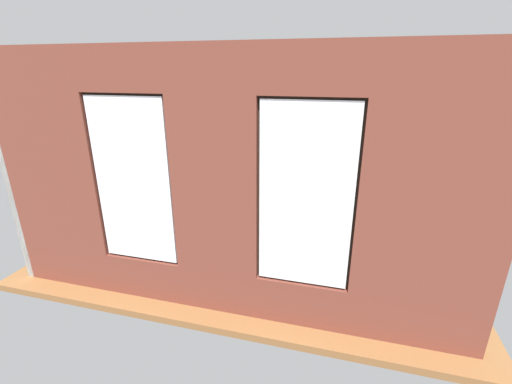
{
  "coord_description": "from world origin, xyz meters",
  "views": [
    {
      "loc": [
        -1.44,
        5.86,
        2.98
      ],
      "look_at": [
        0.02,
        0.4,
        0.95
      ],
      "focal_mm": 24.0,
      "sensor_mm": 36.0,
      "label": 1
    }
  ],
  "objects_px": {
    "potted_plant_between_couches": "(302,259)",
    "remote_gray": "(281,202)",
    "tv_flatscreen": "(117,182)",
    "media_console": "(121,214)",
    "coffee_table": "(263,206)",
    "potted_plant_corner_far_left": "(428,258)",
    "potted_plant_corner_near_left": "(396,177)",
    "papasan_chair": "(276,184)",
    "potted_plant_foreground_right": "(185,173)",
    "potted_plant_by_left_couch": "(369,200)",
    "candle_jar": "(243,200)",
    "couch_left": "(396,235)",
    "couch_by_window": "(214,257)",
    "cup_ceramic": "(266,203)",
    "table_plant_small": "(263,198)"
  },
  "relations": [
    {
      "from": "cup_ceramic",
      "to": "papasan_chair",
      "type": "relative_size",
      "value": 0.1
    },
    {
      "from": "papasan_chair",
      "to": "potted_plant_corner_near_left",
      "type": "bearing_deg",
      "value": -177.56
    },
    {
      "from": "couch_left",
      "to": "media_console",
      "type": "xyz_separation_m",
      "value": [
        5.12,
        0.36,
        -0.05
      ]
    },
    {
      "from": "tv_flatscreen",
      "to": "media_console",
      "type": "bearing_deg",
      "value": 90.0
    },
    {
      "from": "papasan_chair",
      "to": "potted_plant_corner_near_left",
      "type": "distance_m",
      "value": 2.64
    },
    {
      "from": "potted_plant_corner_far_left",
      "to": "potted_plant_foreground_right",
      "type": "bearing_deg",
      "value": -35.04
    },
    {
      "from": "couch_by_window",
      "to": "media_console",
      "type": "relative_size",
      "value": 1.88
    },
    {
      "from": "couch_left",
      "to": "table_plant_small",
      "type": "bearing_deg",
      "value": -99.93
    },
    {
      "from": "candle_jar",
      "to": "coffee_table",
      "type": "bearing_deg",
      "value": -162.05
    },
    {
      "from": "remote_gray",
      "to": "potted_plant_foreground_right",
      "type": "xyz_separation_m",
      "value": [
        2.69,
        -1.21,
        0.05
      ]
    },
    {
      "from": "candle_jar",
      "to": "tv_flatscreen",
      "type": "relative_size",
      "value": 0.12
    },
    {
      "from": "potted_plant_between_couches",
      "to": "potted_plant_foreground_right",
      "type": "distance_m",
      "value": 4.76
    },
    {
      "from": "media_console",
      "to": "potted_plant_corner_near_left",
      "type": "xyz_separation_m",
      "value": [
        -5.28,
        -2.29,
        0.51
      ]
    },
    {
      "from": "media_console",
      "to": "potted_plant_between_couches",
      "type": "relative_size",
      "value": 1.29
    },
    {
      "from": "potted_plant_corner_far_left",
      "to": "potted_plant_corner_near_left",
      "type": "bearing_deg",
      "value": -90.41
    },
    {
      "from": "remote_gray",
      "to": "tv_flatscreen",
      "type": "distance_m",
      "value": 3.2
    },
    {
      "from": "coffee_table",
      "to": "table_plant_small",
      "type": "relative_size",
      "value": 6.83
    },
    {
      "from": "table_plant_small",
      "to": "potted_plant_by_left_couch",
      "type": "relative_size",
      "value": 0.29
    },
    {
      "from": "cup_ceramic",
      "to": "tv_flatscreen",
      "type": "distance_m",
      "value": 2.89
    },
    {
      "from": "couch_left",
      "to": "coffee_table",
      "type": "height_order",
      "value": "couch_left"
    },
    {
      "from": "coffee_table",
      "to": "potted_plant_by_left_couch",
      "type": "relative_size",
      "value": 1.99
    },
    {
      "from": "table_plant_small",
      "to": "couch_left",
      "type": "bearing_deg",
      "value": 167.65
    },
    {
      "from": "candle_jar",
      "to": "papasan_chair",
      "type": "bearing_deg",
      "value": -104.81
    },
    {
      "from": "potted_plant_between_couches",
      "to": "potted_plant_corner_near_left",
      "type": "relative_size",
      "value": 0.53
    },
    {
      "from": "tv_flatscreen",
      "to": "potted_plant_corner_near_left",
      "type": "distance_m",
      "value": 5.75
    },
    {
      "from": "cup_ceramic",
      "to": "potted_plant_between_couches",
      "type": "distance_m",
      "value": 2.1
    },
    {
      "from": "potted_plant_corner_far_left",
      "to": "potted_plant_by_left_couch",
      "type": "relative_size",
      "value": 2.22
    },
    {
      "from": "papasan_chair",
      "to": "couch_by_window",
      "type": "bearing_deg",
      "value": 85.64
    },
    {
      "from": "couch_left",
      "to": "remote_gray",
      "type": "xyz_separation_m",
      "value": [
        2.13,
        -0.68,
        0.14
      ]
    },
    {
      "from": "papasan_chair",
      "to": "potted_plant_corner_far_left",
      "type": "relative_size",
      "value": 0.81
    },
    {
      "from": "couch_by_window",
      "to": "candle_jar",
      "type": "bearing_deg",
      "value": -86.48
    },
    {
      "from": "couch_left",
      "to": "potted_plant_between_couches",
      "type": "height_order",
      "value": "couch_left"
    },
    {
      "from": "coffee_table",
      "to": "remote_gray",
      "type": "relative_size",
      "value": 7.2
    },
    {
      "from": "coffee_table",
      "to": "tv_flatscreen",
      "type": "bearing_deg",
      "value": 18.59
    },
    {
      "from": "potted_plant_between_couches",
      "to": "remote_gray",
      "type": "bearing_deg",
      "value": -71.31
    },
    {
      "from": "couch_by_window",
      "to": "potted_plant_foreground_right",
      "type": "xyz_separation_m",
      "value": [
        2.1,
        -3.38,
        0.19
      ]
    },
    {
      "from": "couch_left",
      "to": "table_plant_small",
      "type": "relative_size",
      "value": 10.12
    },
    {
      "from": "remote_gray",
      "to": "media_console",
      "type": "bearing_deg",
      "value": 136.05
    },
    {
      "from": "potted_plant_by_left_couch",
      "to": "remote_gray",
      "type": "bearing_deg",
      "value": 21.0
    },
    {
      "from": "couch_left",
      "to": "candle_jar",
      "type": "distance_m",
      "value": 2.87
    },
    {
      "from": "coffee_table",
      "to": "potted_plant_corner_near_left",
      "type": "bearing_deg",
      "value": -152.03
    },
    {
      "from": "coffee_table",
      "to": "papasan_chair",
      "type": "bearing_deg",
      "value": -90.13
    },
    {
      "from": "tv_flatscreen",
      "to": "potted_plant_corner_far_left",
      "type": "relative_size",
      "value": 0.8
    },
    {
      "from": "remote_gray",
      "to": "papasan_chair",
      "type": "relative_size",
      "value": 0.15
    },
    {
      "from": "potted_plant_corner_far_left",
      "to": "candle_jar",
      "type": "bearing_deg",
      "value": -34.08
    },
    {
      "from": "media_console",
      "to": "papasan_chair",
      "type": "xyz_separation_m",
      "value": [
        -2.66,
        -2.18,
        0.16
      ]
    },
    {
      "from": "potted_plant_by_left_couch",
      "to": "couch_by_window",
      "type": "bearing_deg",
      "value": 50.74
    },
    {
      "from": "papasan_chair",
      "to": "tv_flatscreen",
      "type": "bearing_deg",
      "value": 39.28
    },
    {
      "from": "table_plant_small",
      "to": "potted_plant_corner_far_left",
      "type": "xyz_separation_m",
      "value": [
        -2.6,
        2.12,
        0.26
      ]
    },
    {
      "from": "candle_jar",
      "to": "potted_plant_foreground_right",
      "type": "xyz_separation_m",
      "value": [
        1.99,
        -1.47,
        -0.0
      ]
    }
  ]
}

